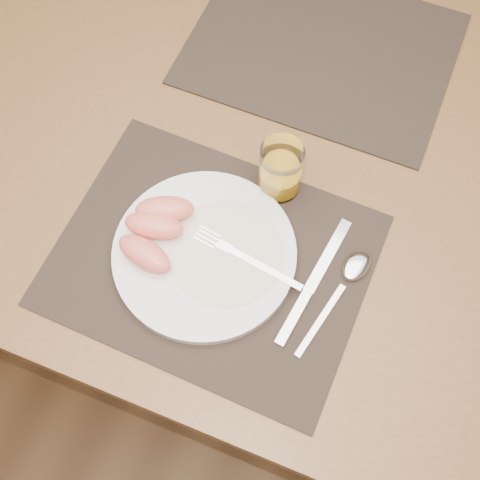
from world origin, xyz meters
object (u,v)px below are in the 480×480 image
(placemat_far, at_px, (321,48))
(knife, at_px, (308,291))
(placemat_near, at_px, (212,260))
(juice_glass, at_px, (280,171))
(fork, at_px, (239,254))
(plate, at_px, (205,253))
(spoon, at_px, (351,273))
(table, at_px, (271,173))

(placemat_far, relative_size, knife, 2.05)
(placemat_far, bearing_deg, placemat_near, -93.10)
(knife, distance_m, juice_glass, 0.18)
(placemat_near, relative_size, fork, 2.57)
(plate, xyz_separation_m, spoon, (0.21, 0.05, -0.00))
(placemat_far, relative_size, juice_glass, 4.59)
(placemat_near, relative_size, knife, 2.05)
(table, distance_m, spoon, 0.26)
(fork, bearing_deg, spoon, 13.26)
(table, height_order, fork, fork)
(fork, bearing_deg, plate, -164.81)
(plate, relative_size, spoon, 1.41)
(spoon, bearing_deg, plate, -166.29)
(placemat_near, xyz_separation_m, placemat_far, (0.02, 0.44, 0.00))
(fork, relative_size, knife, 0.80)
(fork, height_order, juice_glass, juice_glass)
(plate, xyz_separation_m, fork, (0.05, 0.01, 0.01))
(plate, xyz_separation_m, knife, (0.16, 0.00, -0.01))
(plate, bearing_deg, fork, 15.19)
(placemat_near, relative_size, placemat_far, 1.00)
(spoon, xyz_separation_m, juice_glass, (-0.15, 0.10, 0.04))
(table, bearing_deg, plate, -97.02)
(placemat_far, height_order, juice_glass, juice_glass)
(knife, bearing_deg, table, 121.75)
(spoon, bearing_deg, placemat_far, 114.16)
(table, xyz_separation_m, plate, (-0.03, -0.22, 0.10))
(spoon, bearing_deg, fork, -166.74)
(knife, relative_size, juice_glass, 2.24)
(plate, height_order, knife, plate)
(plate, relative_size, fork, 1.54)
(spoon, bearing_deg, table, 137.52)
(placemat_far, height_order, plate, plate)
(placemat_near, relative_size, plate, 1.67)
(placemat_near, bearing_deg, knife, 1.63)
(table, relative_size, placemat_near, 3.11)
(placemat_far, relative_size, fork, 2.57)
(spoon, bearing_deg, placemat_near, -165.08)
(table, distance_m, knife, 0.27)
(table, height_order, juice_glass, juice_glass)
(juice_glass, bearing_deg, spoon, -33.96)
(placemat_far, bearing_deg, fork, -88.23)
(placemat_near, height_order, placemat_far, same)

